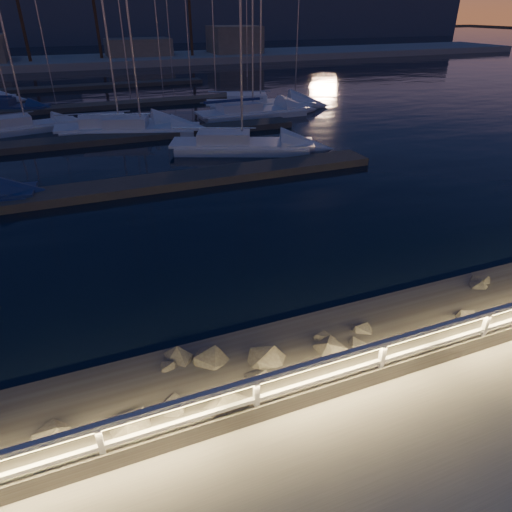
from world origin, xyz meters
The scene contains 13 objects.
ground centered at (0.00, 0.00, 0.00)m, with size 400.00×400.00×0.00m, color #ACA69B.
harbor_water centered at (0.00, 31.22, -0.97)m, with size 400.00×440.00×0.60m.
guard_rail centered at (-0.07, 0.00, 0.77)m, with size 44.11×0.12×1.06m.
riprap centered at (2.73, 1.55, -0.23)m, with size 35.91×2.98×1.43m.
floating_docks centered at (0.00, 32.50, -0.40)m, with size 22.00×36.00×0.40m.
far_shore centered at (-0.12, 74.05, 0.29)m, with size 160.00×14.00×5.20m.
sailboat_c centered at (5.10, 20.52, -0.15)m, with size 9.06×5.65×14.95m.
sailboat_e centered at (-7.56, 31.01, -0.17)m, with size 7.23×3.39×11.95m.
sailboat_g centered at (-1.38, 28.42, -0.15)m, with size 8.97×3.25×14.94m.
sailboat_h centered at (9.43, 29.61, -0.15)m, with size 9.31×3.02×15.61m.
sailboat_i centered at (-9.12, 39.34, -0.19)m, with size 6.67×4.16×11.12m.
sailboat_j centered at (-0.01, 27.14, -0.15)m, with size 8.33×4.73×13.71m.
sailboat_l centered at (11.38, 32.77, -0.14)m, with size 9.89×5.53×16.14m.
Camera 1 is at (-4.49, -6.14, 7.42)m, focal length 32.00 mm.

